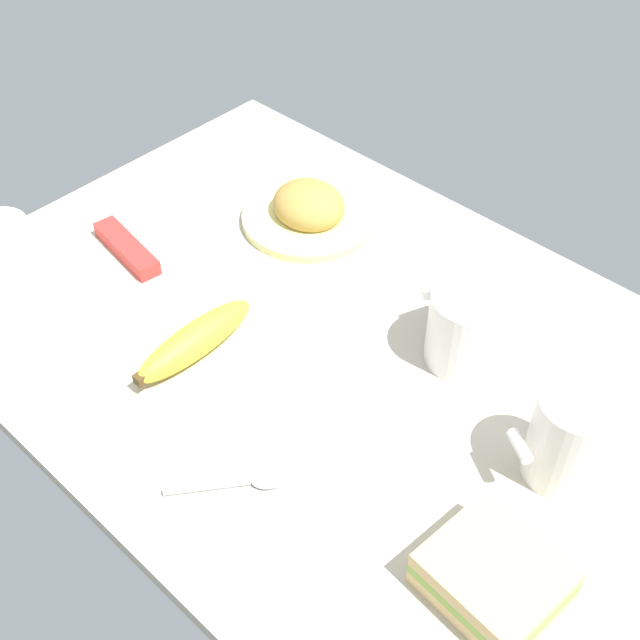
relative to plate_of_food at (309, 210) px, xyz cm
name	(u,v)px	position (x,y,z in cm)	size (l,w,h in cm)	color
tabletop	(320,344)	(-16.23, 15.12, -2.75)	(90.00, 64.00, 2.00)	#BCB29E
plate_of_food	(309,210)	(0.00, 0.00, 0.00)	(17.96, 17.96, 5.69)	#EAE58C
coffee_mug_black	(569,437)	(-46.13, 12.21, 3.62)	(8.44, 9.81, 10.47)	white
coffee_mug_milky	(467,327)	(-29.92, 6.14, 2.98)	(11.31, 8.85, 9.20)	white
sandwich_main	(494,577)	(-48.55, 27.46, 0.45)	(12.11, 11.09, 4.40)	#DBB77A
glass_of_milk	(8,264)	(16.27, 34.62, 2.76)	(7.19, 7.19, 10.26)	silver
banana	(195,341)	(-7.54, 26.37, 0.25)	(4.23, 16.67, 4.00)	yellow
spoon	(246,482)	(-24.59, 34.73, -1.37)	(8.73, 10.47, 0.80)	silver
snack_bar	(127,248)	(12.17, 20.98, -0.75)	(12.17, 2.88, 2.00)	red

